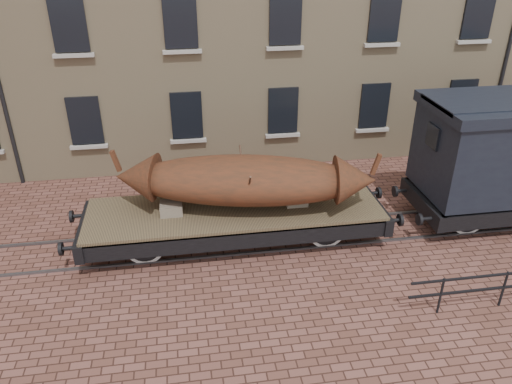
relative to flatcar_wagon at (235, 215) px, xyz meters
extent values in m
plane|color=brown|center=(1.39, 0.00, -0.88)|extent=(90.00, 90.00, 0.00)
cube|color=black|center=(-4.61, 4.96, 1.32)|extent=(1.10, 0.12, 1.70)
cube|color=#A9A49C|center=(-4.61, 4.90, 0.37)|extent=(1.30, 0.18, 0.12)
cube|color=black|center=(-1.11, 4.96, 1.32)|extent=(1.10, 0.12, 1.70)
cube|color=#A9A49C|center=(-1.11, 4.90, 0.37)|extent=(1.30, 0.18, 0.12)
cube|color=black|center=(2.39, 4.96, 1.32)|extent=(1.10, 0.12, 1.70)
cube|color=#A9A49C|center=(2.39, 4.90, 0.37)|extent=(1.30, 0.18, 0.12)
cube|color=black|center=(5.89, 4.96, 1.32)|extent=(1.10, 0.12, 1.70)
cube|color=#A9A49C|center=(5.89, 4.90, 0.37)|extent=(1.30, 0.18, 0.12)
cube|color=black|center=(9.39, 4.96, 1.32)|extent=(1.10, 0.12, 1.70)
cube|color=#A9A49C|center=(9.39, 4.90, 0.37)|extent=(1.30, 0.18, 0.12)
cube|color=black|center=(-4.61, 4.96, 4.52)|extent=(1.10, 0.12, 1.70)
cube|color=#A9A49C|center=(-4.61, 4.90, 3.57)|extent=(1.30, 0.18, 0.12)
cube|color=black|center=(-1.11, 4.96, 4.52)|extent=(1.10, 0.12, 1.70)
cube|color=#A9A49C|center=(-1.11, 4.90, 3.57)|extent=(1.30, 0.18, 0.12)
cube|color=black|center=(2.39, 4.96, 4.52)|extent=(1.10, 0.12, 1.70)
cube|color=#A9A49C|center=(2.39, 4.90, 3.57)|extent=(1.30, 0.18, 0.12)
cube|color=black|center=(5.89, 4.96, 4.52)|extent=(1.10, 0.12, 1.70)
cube|color=#A9A49C|center=(5.89, 4.90, 3.57)|extent=(1.30, 0.18, 0.12)
cube|color=black|center=(9.39, 4.96, 4.52)|extent=(1.10, 0.12, 1.70)
cube|color=#A9A49C|center=(9.39, 4.90, 3.57)|extent=(1.30, 0.18, 0.12)
cube|color=#59595E|center=(1.39, -0.72, -0.85)|extent=(30.00, 0.08, 0.06)
cube|color=#59595E|center=(1.39, 0.72, -0.85)|extent=(30.00, 0.08, 0.06)
cylinder|color=black|center=(4.39, -3.80, -0.38)|extent=(0.06, 0.06, 1.00)
cylinder|color=black|center=(5.99, -3.80, -0.38)|extent=(0.06, 0.06, 1.00)
cube|color=brown|center=(0.00, 0.00, 0.16)|extent=(8.28, 2.43, 0.13)
cube|color=black|center=(0.00, -1.13, -0.11)|extent=(8.28, 0.18, 0.50)
cube|color=black|center=(0.00, 1.13, -0.11)|extent=(8.28, 0.18, 0.50)
cube|color=black|center=(-4.14, 0.00, -0.11)|extent=(0.24, 2.54, 0.50)
cylinder|color=black|center=(-4.45, -0.83, -0.11)|extent=(0.39, 0.11, 0.11)
cylinder|color=black|center=(-4.64, -0.83, -0.11)|extent=(0.09, 0.35, 0.35)
cylinder|color=black|center=(-4.45, 0.83, -0.11)|extent=(0.39, 0.11, 0.11)
cylinder|color=black|center=(-4.64, 0.83, -0.11)|extent=(0.09, 0.35, 0.35)
cube|color=black|center=(4.14, 0.00, -0.11)|extent=(0.24, 2.54, 0.50)
cylinder|color=black|center=(4.45, -0.83, -0.11)|extent=(0.39, 0.11, 0.11)
cylinder|color=black|center=(4.64, -0.83, -0.11)|extent=(0.09, 0.35, 0.35)
cylinder|color=black|center=(4.45, 0.83, -0.11)|extent=(0.39, 0.11, 0.11)
cylinder|color=black|center=(4.64, 0.83, -0.11)|extent=(0.09, 0.35, 0.35)
cylinder|color=black|center=(-2.54, 0.00, -0.35)|extent=(0.11, 2.10, 0.11)
cylinder|color=silver|center=(-2.54, -0.72, -0.35)|extent=(1.06, 0.08, 1.06)
cylinder|color=black|center=(-2.54, -0.72, -0.35)|extent=(0.87, 0.11, 0.87)
cube|color=black|center=(-2.54, -0.85, -0.09)|extent=(0.99, 0.09, 0.11)
cylinder|color=silver|center=(-2.54, 0.72, -0.35)|extent=(1.06, 0.08, 1.06)
cylinder|color=black|center=(-2.54, 0.72, -0.35)|extent=(0.87, 0.11, 0.87)
cube|color=black|center=(-2.54, 0.85, -0.09)|extent=(0.99, 0.09, 0.11)
cylinder|color=black|center=(2.54, 0.00, -0.35)|extent=(0.11, 2.10, 0.11)
cylinder|color=silver|center=(2.54, -0.72, -0.35)|extent=(1.06, 0.08, 1.06)
cylinder|color=black|center=(2.54, -0.72, -0.35)|extent=(0.87, 0.11, 0.87)
cube|color=black|center=(2.54, -0.85, -0.09)|extent=(0.99, 0.09, 0.11)
cylinder|color=silver|center=(2.54, 0.72, -0.35)|extent=(1.06, 0.08, 1.06)
cylinder|color=black|center=(2.54, 0.72, -0.35)|extent=(0.87, 0.11, 0.87)
cube|color=black|center=(2.54, 0.85, -0.09)|extent=(0.99, 0.09, 0.11)
cube|color=black|center=(0.00, 0.00, -0.27)|extent=(4.41, 0.07, 0.07)
cube|color=gray|center=(-1.77, 0.00, 0.38)|extent=(0.61, 0.55, 0.31)
cube|color=gray|center=(1.77, 0.00, 0.38)|extent=(0.61, 0.55, 0.31)
ellipsoid|color=#5D2A17|center=(0.31, 0.00, 1.09)|extent=(6.65, 3.14, 1.28)
cone|color=#5D2A17|center=(-2.67, 0.57, 1.14)|extent=(1.31, 1.40, 1.21)
cube|color=#5D2A17|center=(-3.16, 0.66, 1.62)|extent=(0.27, 0.18, 0.62)
cone|color=#5D2A17|center=(3.29, -0.57, 1.14)|extent=(1.31, 1.40, 1.21)
cube|color=#5D2A17|center=(3.77, -0.66, 1.62)|extent=(0.27, 0.18, 0.62)
cylinder|color=#4B3528|center=(0.31, -0.52, 0.96)|extent=(0.06, 1.09, 1.50)
cylinder|color=#4B3528|center=(0.31, 0.52, 0.96)|extent=(0.06, 1.09, 1.50)
cube|color=black|center=(8.93, 1.19, -0.12)|extent=(6.50, 0.17, 0.49)
cube|color=black|center=(5.68, 0.00, -0.12)|extent=(0.24, 2.60, 0.49)
cylinder|color=black|center=(5.19, -0.87, -0.12)|extent=(0.09, 0.35, 0.35)
cylinder|color=black|center=(5.19, 0.87, -0.12)|extent=(0.09, 0.35, 0.35)
cylinder|color=black|center=(6.87, 0.00, -0.36)|extent=(0.11, 2.06, 0.11)
cylinder|color=silver|center=(6.87, -0.72, -0.36)|extent=(1.04, 0.08, 1.04)
cylinder|color=black|center=(6.87, -0.72, -0.36)|extent=(0.85, 0.11, 0.85)
cylinder|color=silver|center=(6.87, 0.72, -0.36)|extent=(1.04, 0.08, 1.04)
cylinder|color=black|center=(6.87, 0.72, -0.36)|extent=(0.85, 0.11, 0.85)
cube|color=black|center=(5.66, 0.00, 2.04)|extent=(0.09, 0.65, 0.65)
camera|label=1|loc=(-1.31, -12.17, 7.26)|focal=35.00mm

